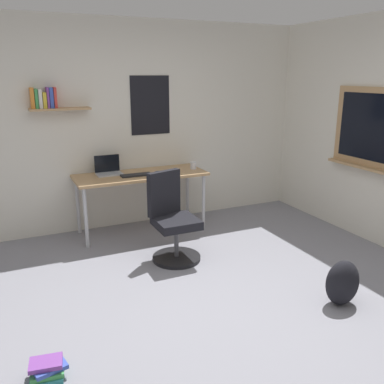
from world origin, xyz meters
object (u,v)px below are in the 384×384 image
object	(u,v)px
desk	(141,179)
office_chair	(172,223)
computer_mouse	(158,172)
book_stack_on_floor	(47,370)
laptop	(108,170)
coffee_mug	(193,166)
backpack	(342,283)
keyboard	(136,175)

from	to	relation	value
desk	office_chair	size ratio (longest dim) A/B	1.70
computer_mouse	desk	bearing A→B (deg)	158.43
office_chair	computer_mouse	bearing A→B (deg)	79.72
book_stack_on_floor	desk	bearing A→B (deg)	58.66
laptop	book_stack_on_floor	xyz separation A→B (m)	(-1.05, -2.47, -0.74)
coffee_mug	book_stack_on_floor	bearing A→B (deg)	-132.75
computer_mouse	book_stack_on_floor	size ratio (longest dim) A/B	0.40
office_chair	coffee_mug	xyz separation A→B (m)	(0.66, 0.89, 0.39)
coffee_mug	backpack	world-z (taller)	coffee_mug
coffee_mug	desk	bearing A→B (deg)	177.66
computer_mouse	keyboard	bearing A→B (deg)	180.00
backpack	coffee_mug	bearing A→B (deg)	97.51
computer_mouse	coffee_mug	bearing A→B (deg)	5.64
keyboard	book_stack_on_floor	bearing A→B (deg)	-120.72
office_chair	laptop	size ratio (longest dim) A/B	3.06
backpack	desk	bearing A→B (deg)	112.89
coffee_mug	backpack	size ratio (longest dim) A/B	0.23
keyboard	backpack	distance (m)	2.64
laptop	coffee_mug	world-z (taller)	laptop
desk	keyboard	size ratio (longest dim) A/B	4.36
laptop	backpack	distance (m)	2.98
backpack	book_stack_on_floor	xyz separation A→B (m)	(-2.44, 0.10, -0.14)
office_chair	keyboard	world-z (taller)	office_chair
laptop	coffee_mug	distance (m)	1.08
computer_mouse	coffee_mug	world-z (taller)	coffee_mug
computer_mouse	coffee_mug	distance (m)	0.51
backpack	computer_mouse	bearing A→B (deg)	109.36
office_chair	backpack	bearing A→B (deg)	-56.89
computer_mouse	office_chair	bearing A→B (deg)	-100.28
laptop	computer_mouse	xyz separation A→B (m)	(0.56, -0.23, -0.04)
keyboard	book_stack_on_floor	xyz separation A→B (m)	(-1.33, -2.24, -0.70)
backpack	keyboard	bearing A→B (deg)	115.22
office_chair	coffee_mug	distance (m)	1.18
office_chair	backpack	world-z (taller)	office_chair
desk	backpack	world-z (taller)	desk
office_chair	computer_mouse	xyz separation A→B (m)	(0.15, 0.84, 0.36)
backpack	book_stack_on_floor	size ratio (longest dim) A/B	1.58
laptop	computer_mouse	size ratio (longest dim) A/B	2.98
book_stack_on_floor	coffee_mug	bearing A→B (deg)	47.25
keyboard	coffee_mug	bearing A→B (deg)	3.64
desk	office_chair	xyz separation A→B (m)	(0.05, -0.92, -0.27)
desk	backpack	size ratio (longest dim) A/B	3.96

